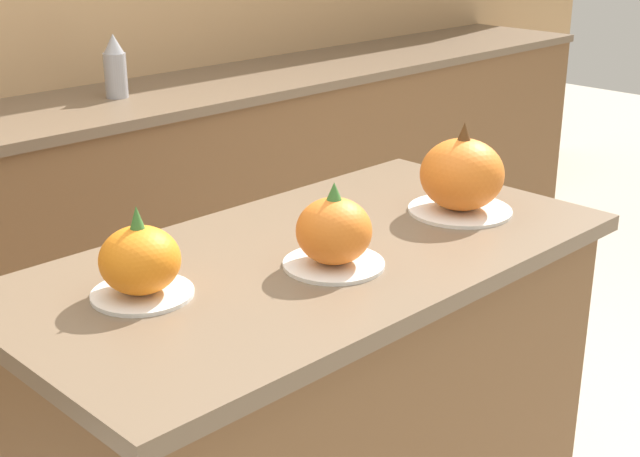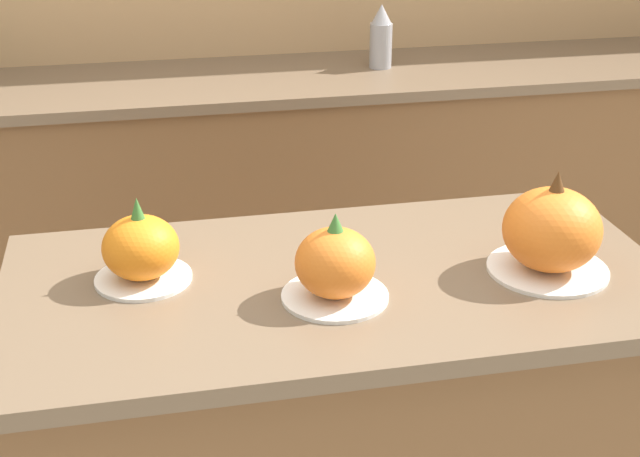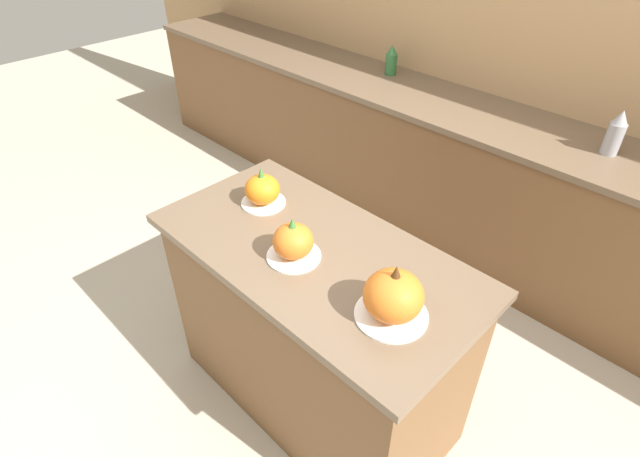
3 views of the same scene
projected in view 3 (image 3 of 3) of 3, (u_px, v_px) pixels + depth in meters
The scene contains 9 objects.
ground_plane at pixel (316, 394), 2.38m from camera, with size 12.00×12.00×0.00m, color #BCB29E.
wall_back at pixel (555, 45), 2.65m from camera, with size 8.00×0.06×2.50m.
kitchen_island at pixel (315, 331), 2.11m from camera, with size 1.29×0.66×0.90m.
back_counter at pixel (492, 195), 2.94m from camera, with size 6.00×0.60×0.91m.
pumpkin_cake_left at pixel (262, 190), 2.05m from camera, with size 0.19×0.19×0.17m.
pumpkin_cake_center at pixel (293, 242), 1.77m from camera, with size 0.20×0.20×0.17m.
pumpkin_cake_right at pixel (393, 297), 1.53m from camera, with size 0.24×0.24×0.21m.
bottle_tall at pixel (615, 133), 2.34m from camera, with size 0.08×0.08×0.22m.
bottle_short at pixel (391, 60), 3.21m from camera, with size 0.08×0.08×0.19m.
Camera 3 is at (1.02, -0.99, 2.07)m, focal length 28.00 mm.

